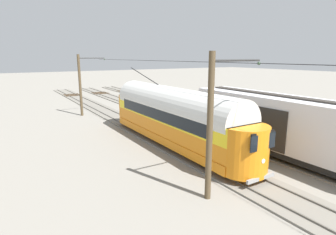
# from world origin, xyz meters

# --- Properties ---
(ground_plane) EXTENTS (220.00, 220.00, 0.00)m
(ground_plane) POSITION_xyz_m (0.00, 0.00, 0.00)
(ground_plane) COLOR gray
(track_streetcar_siding) EXTENTS (2.80, 80.00, 0.18)m
(track_streetcar_siding) POSITION_xyz_m (-4.83, -0.31, 0.05)
(track_streetcar_siding) COLOR slate
(track_streetcar_siding) RESTS_ON ground
(track_adjacent_siding) EXTENTS (2.80, 80.00, 0.18)m
(track_adjacent_siding) POSITION_xyz_m (0.00, -0.31, 0.05)
(track_adjacent_siding) COLOR slate
(track_adjacent_siding) RESTS_ON ground
(track_third_siding) EXTENTS (2.80, 80.00, 0.18)m
(track_third_siding) POSITION_xyz_m (4.83, -0.31, 0.05)
(track_third_siding) COLOR slate
(track_third_siding) RESTS_ON ground
(vintage_streetcar) EXTENTS (2.65, 16.36, 5.30)m
(vintage_streetcar) POSITION_xyz_m (4.83, 0.50, 2.26)
(vintage_streetcar) COLOR orange
(vintage_streetcar) RESTS_ON ground
(boxcar_adjacent) EXTENTS (2.96, 14.44, 3.85)m
(boxcar_adjacent) POSITION_xyz_m (0.00, 6.39, 2.17)
(boxcar_adjacent) COLOR silver
(boxcar_adjacent) RESTS_ON ground
(catenary_pole_foreground) EXTENTS (3.11, 0.28, 6.68)m
(catenary_pole_foreground) POSITION_xyz_m (7.63, -13.70, 3.51)
(catenary_pole_foreground) COLOR #4C3D28
(catenary_pole_foreground) RESTS_ON ground
(catenary_pole_mid_near) EXTENTS (3.11, 0.28, 6.68)m
(catenary_pole_mid_near) POSITION_xyz_m (7.63, 7.98, 3.51)
(catenary_pole_mid_near) COLOR #4C3D28
(catenary_pole_mid_near) RESTS_ON ground
(switch_stand) EXTENTS (0.50, 0.30, 1.24)m
(switch_stand) POSITION_xyz_m (-6.52, -10.71, 0.70)
(switch_stand) COLOR black
(switch_stand) RESTS_ON ground
(track_end_bumper) EXTENTS (1.80, 0.60, 0.80)m
(track_end_bumper) POSITION_xyz_m (0.00, -11.99, 0.40)
(track_end_bumper) COLOR #B2A519
(track_end_bumper) RESTS_ON ground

